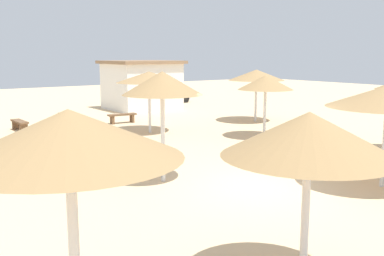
{
  "coord_description": "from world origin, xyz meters",
  "views": [
    {
      "loc": [
        -8.24,
        -8.4,
        3.53
      ],
      "look_at": [
        0.0,
        3.0,
        1.2
      ],
      "focal_mm": 41.59,
      "sensor_mm": 36.0,
      "label": 1
    }
  ],
  "objects_px": {
    "parasol_4": "(162,84)",
    "lounger_2": "(315,136)",
    "parked_car": "(163,92)",
    "parasol_8": "(256,75)",
    "parasol_6": "(69,136)",
    "beach_cabana": "(141,85)",
    "parasol_7": "(149,77)",
    "bench_1": "(20,124)",
    "parasol_1": "(309,135)",
    "parasol_2": "(266,83)",
    "bench_0": "(122,117)",
    "bench_2": "(66,117)"
  },
  "relations": [
    {
      "from": "parasol_4",
      "to": "bench_1",
      "type": "distance_m",
      "value": 11.28
    },
    {
      "from": "parasol_6",
      "to": "parasol_2",
      "type": "bearing_deg",
      "value": 36.95
    },
    {
      "from": "parasol_4",
      "to": "bench_0",
      "type": "relative_size",
      "value": 2.02
    },
    {
      "from": "parasol_6",
      "to": "bench_2",
      "type": "relative_size",
      "value": 1.95
    },
    {
      "from": "parasol_7",
      "to": "bench_0",
      "type": "height_order",
      "value": "parasol_7"
    },
    {
      "from": "lounger_2",
      "to": "bench_0",
      "type": "distance_m",
      "value": 10.1
    },
    {
      "from": "parasol_7",
      "to": "bench_2",
      "type": "distance_m",
      "value": 5.8
    },
    {
      "from": "parasol_6",
      "to": "bench_0",
      "type": "bearing_deg",
      "value": 61.41
    },
    {
      "from": "parasol_2",
      "to": "beach_cabana",
      "type": "distance_m",
      "value": 12.0
    },
    {
      "from": "parasol_1",
      "to": "bench_0",
      "type": "distance_m",
      "value": 17.55
    },
    {
      "from": "parasol_1",
      "to": "bench_0",
      "type": "xyz_separation_m",
      "value": [
        5.44,
        16.56,
        -2.06
      ]
    },
    {
      "from": "parasol_6",
      "to": "bench_0",
      "type": "relative_size",
      "value": 1.95
    },
    {
      "from": "parasol_1",
      "to": "parasol_4",
      "type": "bearing_deg",
      "value": 76.87
    },
    {
      "from": "parasol_7",
      "to": "parasol_1",
      "type": "bearing_deg",
      "value": -111.31
    },
    {
      "from": "lounger_2",
      "to": "bench_1",
      "type": "xyz_separation_m",
      "value": [
        -8.79,
        10.01,
        0.04
      ]
    },
    {
      "from": "bench_0",
      "to": "beach_cabana",
      "type": "xyz_separation_m",
      "value": [
        3.86,
        4.77,
        1.24
      ]
    },
    {
      "from": "parasol_2",
      "to": "bench_1",
      "type": "height_order",
      "value": "parasol_2"
    },
    {
      "from": "parasol_2",
      "to": "parasol_8",
      "type": "relative_size",
      "value": 0.9
    },
    {
      "from": "parasol_8",
      "to": "parked_car",
      "type": "bearing_deg",
      "value": 85.5
    },
    {
      "from": "parasol_6",
      "to": "bench_1",
      "type": "distance_m",
      "value": 17.4
    },
    {
      "from": "parasol_2",
      "to": "bench_2",
      "type": "distance_m",
      "value": 10.63
    },
    {
      "from": "beach_cabana",
      "to": "bench_2",
      "type": "bearing_deg",
      "value": -153.74
    },
    {
      "from": "parked_car",
      "to": "parasol_4",
      "type": "bearing_deg",
      "value": -122.19
    },
    {
      "from": "parasol_8",
      "to": "lounger_2",
      "type": "distance_m",
      "value": 6.55
    },
    {
      "from": "parasol_4",
      "to": "parked_car",
      "type": "distance_m",
      "value": 20.51
    },
    {
      "from": "parasol_6",
      "to": "bench_1",
      "type": "height_order",
      "value": "parasol_6"
    },
    {
      "from": "parasol_7",
      "to": "parasol_2",
      "type": "bearing_deg",
      "value": -49.46
    },
    {
      "from": "parasol_4",
      "to": "parasol_7",
      "type": "height_order",
      "value": "parasol_4"
    },
    {
      "from": "bench_2",
      "to": "parked_car",
      "type": "relative_size",
      "value": 0.37
    },
    {
      "from": "bench_0",
      "to": "beach_cabana",
      "type": "distance_m",
      "value": 6.27
    },
    {
      "from": "parasol_6",
      "to": "bench_0",
      "type": "height_order",
      "value": "parasol_6"
    },
    {
      "from": "parasol_1",
      "to": "bench_1",
      "type": "relative_size",
      "value": 1.81
    },
    {
      "from": "parasol_4",
      "to": "parasol_8",
      "type": "relative_size",
      "value": 1.04
    },
    {
      "from": "parasol_4",
      "to": "parasol_6",
      "type": "bearing_deg",
      "value": -129.54
    },
    {
      "from": "parasol_6",
      "to": "parasol_7",
      "type": "relative_size",
      "value": 1.0
    },
    {
      "from": "lounger_2",
      "to": "beach_cabana",
      "type": "relative_size",
      "value": 0.43
    },
    {
      "from": "parasol_4",
      "to": "parasol_6",
      "type": "height_order",
      "value": "parasol_4"
    },
    {
      "from": "parasol_6",
      "to": "beach_cabana",
      "type": "height_order",
      "value": "beach_cabana"
    },
    {
      "from": "parasol_2",
      "to": "parasol_8",
      "type": "height_order",
      "value": "parasol_8"
    },
    {
      "from": "parasol_2",
      "to": "bench_2",
      "type": "xyz_separation_m",
      "value": [
        -5.52,
        8.87,
        -2.01
      ]
    },
    {
      "from": "parasol_4",
      "to": "parasol_8",
      "type": "height_order",
      "value": "parasol_4"
    },
    {
      "from": "lounger_2",
      "to": "parasol_8",
      "type": "bearing_deg",
      "value": 68.71
    },
    {
      "from": "parasol_2",
      "to": "parasol_4",
      "type": "bearing_deg",
      "value": -156.21
    },
    {
      "from": "parasol_4",
      "to": "lounger_2",
      "type": "relative_size",
      "value": 1.61
    },
    {
      "from": "parasol_6",
      "to": "parasol_7",
      "type": "bearing_deg",
      "value": 56.47
    },
    {
      "from": "parasol_2",
      "to": "lounger_2",
      "type": "distance_m",
      "value": 3.06
    },
    {
      "from": "parasol_7",
      "to": "lounger_2",
      "type": "height_order",
      "value": "parasol_7"
    },
    {
      "from": "bench_1",
      "to": "bench_0",
      "type": "bearing_deg",
      "value": -7.57
    },
    {
      "from": "parasol_4",
      "to": "parasol_6",
      "type": "xyz_separation_m",
      "value": [
        -4.82,
        -5.84,
        -0.05
      ]
    },
    {
      "from": "parked_car",
      "to": "parasol_1",
      "type": "bearing_deg",
      "value": -117.67
    }
  ]
}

